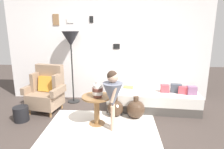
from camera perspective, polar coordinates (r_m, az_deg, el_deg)
ground_plane at (r=3.25m, az=-3.76°, el=-18.88°), size 12.00×12.00×0.00m
gallery_wall at (r=4.70m, az=-1.19°, el=8.33°), size 4.80×0.12×2.60m
rug at (r=3.59m, az=-3.07°, el=-15.33°), size 1.96×1.40×0.01m
armchair at (r=4.35m, az=-18.54°, el=-4.48°), size 0.84×0.70×0.97m
daybed at (r=4.40m, az=11.69°, el=-7.15°), size 1.96×0.96×0.40m
pillow_head at (r=4.31m, az=22.28°, el=-4.34°), size 0.18×0.12×0.17m
pillow_mid at (r=4.30m, az=19.95°, el=-4.29°), size 0.20×0.15×0.15m
pillow_back at (r=4.33m, az=18.18°, el=-3.84°), size 0.24×0.16×0.18m
pillow_extra at (r=4.28m, az=15.20°, el=-3.95°), size 0.17×0.12×0.16m
side_table at (r=3.57m, az=-4.51°, el=-8.72°), size 0.53×0.53×0.55m
vase_striped at (r=3.41m, az=-4.22°, el=-4.71°), size 0.19×0.19×0.29m
floor_lamp at (r=4.50m, az=-11.95°, el=9.35°), size 0.38×0.38×1.65m
person_child at (r=3.28m, az=0.22°, el=-5.49°), size 0.34×0.34×1.06m
book_on_daybed at (r=4.46m, az=4.80°, el=-3.67°), size 0.24×0.19×0.03m
demijohn_near at (r=3.96m, az=0.99°, el=-9.80°), size 0.33×0.33×0.41m
demijohn_far at (r=3.91m, az=6.95°, el=-9.95°), size 0.36×0.36×0.44m
magazine_basket at (r=4.16m, az=-25.01°, el=-10.37°), size 0.28×0.28×0.28m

